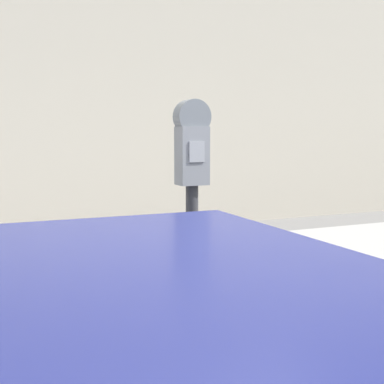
% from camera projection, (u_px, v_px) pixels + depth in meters
% --- Properties ---
extents(sidewalk, '(24.00, 2.80, 0.15)m').
position_uv_depth(sidewalk, '(88.00, 295.00, 4.34)').
color(sidewalk, '#9E9B96').
rests_on(sidewalk, ground_plane).
extents(building_facade, '(24.00, 0.30, 5.22)m').
position_uv_depth(building_facade, '(27.00, 37.00, 6.90)').
color(building_facade, beige).
rests_on(building_facade, ground_plane).
extents(parking_meter, '(0.22, 0.14, 1.44)m').
position_uv_depth(parking_meter, '(192.00, 175.00, 3.35)').
color(parking_meter, '#2D2D30').
rests_on(parking_meter, sidewalk).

